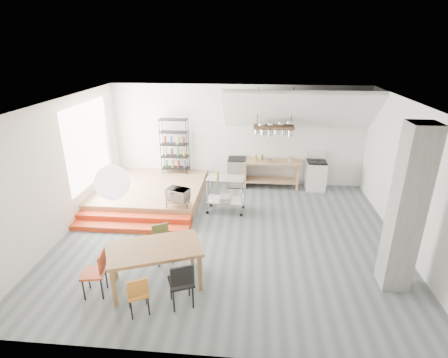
# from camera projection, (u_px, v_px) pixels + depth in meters

# --- Properties ---
(floor) EXTENTS (8.00, 8.00, 0.00)m
(floor) POSITION_uv_depth(u_px,v_px,m) (229.00, 236.00, 8.51)
(floor) COLOR #566064
(floor) RESTS_ON ground
(wall_back) EXTENTS (8.00, 0.04, 3.20)m
(wall_back) POSITION_uv_depth(u_px,v_px,m) (238.00, 136.00, 11.16)
(wall_back) COLOR silver
(wall_back) RESTS_ON ground
(wall_left) EXTENTS (0.04, 7.00, 3.20)m
(wall_left) POSITION_uv_depth(u_px,v_px,m) (61.00, 169.00, 8.26)
(wall_left) COLOR silver
(wall_left) RESTS_ON ground
(wall_right) EXTENTS (0.04, 7.00, 3.20)m
(wall_right) POSITION_uv_depth(u_px,v_px,m) (413.00, 181.00, 7.58)
(wall_right) COLOR silver
(wall_right) RESTS_ON ground
(ceiling) EXTENTS (8.00, 7.00, 0.02)m
(ceiling) POSITION_uv_depth(u_px,v_px,m) (230.00, 104.00, 7.33)
(ceiling) COLOR white
(ceiling) RESTS_ON wall_back
(slope_ceiling) EXTENTS (4.40, 1.44, 1.32)m
(slope_ceiling) POSITION_uv_depth(u_px,v_px,m) (299.00, 110.00, 10.10)
(slope_ceiling) COLOR white
(slope_ceiling) RESTS_ON wall_back
(window_pane) EXTENTS (0.02, 2.50, 2.20)m
(window_pane) POSITION_uv_depth(u_px,v_px,m) (89.00, 144.00, 9.57)
(window_pane) COLOR white
(window_pane) RESTS_ON wall_left
(platform) EXTENTS (3.00, 3.00, 0.40)m
(platform) POSITION_uv_depth(u_px,v_px,m) (151.00, 192.00, 10.50)
(platform) COLOR #A78253
(platform) RESTS_ON ground
(step_lower) EXTENTS (3.00, 0.35, 0.13)m
(step_lower) POSITION_uv_depth(u_px,v_px,m) (130.00, 228.00, 8.74)
(step_lower) COLOR red
(step_lower) RESTS_ON ground
(step_upper) EXTENTS (3.00, 0.35, 0.27)m
(step_upper) POSITION_uv_depth(u_px,v_px,m) (134.00, 219.00, 9.04)
(step_upper) COLOR red
(step_upper) RESTS_ON ground
(concrete_column) EXTENTS (0.50, 0.50, 3.20)m
(concrete_column) POSITION_uv_depth(u_px,v_px,m) (406.00, 211.00, 6.25)
(concrete_column) COLOR slate
(concrete_column) RESTS_ON ground
(kitchen_counter) EXTENTS (1.80, 0.60, 0.91)m
(kitchen_counter) POSITION_uv_depth(u_px,v_px,m) (271.00, 169.00, 11.10)
(kitchen_counter) COLOR #A78253
(kitchen_counter) RESTS_ON ground
(stove) EXTENTS (0.60, 0.60, 1.18)m
(stove) POSITION_uv_depth(u_px,v_px,m) (315.00, 175.00, 11.04)
(stove) COLOR white
(stove) RESTS_ON ground
(pot_rack) EXTENTS (1.20, 0.50, 1.43)m
(pot_rack) POSITION_uv_depth(u_px,v_px,m) (275.00, 129.00, 10.39)
(pot_rack) COLOR #392417
(pot_rack) RESTS_ON ceiling
(wire_shelving) EXTENTS (0.88, 0.38, 1.80)m
(wire_shelving) POSITION_uv_depth(u_px,v_px,m) (175.00, 145.00, 11.15)
(wire_shelving) COLOR black
(wire_shelving) RESTS_ON platform
(microwave_shelf) EXTENTS (0.60, 0.40, 0.16)m
(microwave_shelf) POSITION_uv_depth(u_px,v_px,m) (178.00, 200.00, 9.12)
(microwave_shelf) COLOR #A78253
(microwave_shelf) RESTS_ON platform
(paper_lantern) EXTENTS (0.60, 0.60, 0.60)m
(paper_lantern) POSITION_uv_depth(u_px,v_px,m) (112.00, 183.00, 5.89)
(paper_lantern) COLOR white
(paper_lantern) RESTS_ON ceiling
(dining_table) EXTENTS (1.95, 1.52, 0.82)m
(dining_table) POSITION_uv_depth(u_px,v_px,m) (155.00, 251.00, 6.59)
(dining_table) COLOR brown
(dining_table) RESTS_ON ground
(chair_mustard) EXTENTS (0.48, 0.48, 0.79)m
(chair_mustard) POSITION_uv_depth(u_px,v_px,m) (138.00, 292.00, 5.91)
(chair_mustard) COLOR #BB6F20
(chair_mustard) RESTS_ON ground
(chair_black) EXTENTS (0.55, 0.55, 0.93)m
(chair_black) POSITION_uv_depth(u_px,v_px,m) (182.00, 281.00, 6.05)
(chair_black) COLOR black
(chair_black) RESTS_ON ground
(chair_olive) EXTENTS (0.51, 0.51, 0.82)m
(chair_olive) POSITION_uv_depth(u_px,v_px,m) (162.00, 240.00, 7.41)
(chair_olive) COLOR olive
(chair_olive) RESTS_ON ground
(chair_red) EXTENTS (0.47, 0.47, 0.89)m
(chair_red) POSITION_uv_depth(u_px,v_px,m) (97.00, 270.00, 6.38)
(chair_red) COLOR #B43A19
(chair_red) RESTS_ON ground
(rolling_cart) EXTENTS (1.05, 0.64, 1.00)m
(rolling_cart) POSITION_uv_depth(u_px,v_px,m) (226.00, 190.00, 9.51)
(rolling_cart) COLOR silver
(rolling_cart) RESTS_ON ground
(mini_fridge) EXTENTS (0.55, 0.55, 0.94)m
(mini_fridge) POSITION_uv_depth(u_px,v_px,m) (237.00, 172.00, 11.30)
(mini_fridge) COLOR black
(mini_fridge) RESTS_ON ground
(microwave) EXTENTS (0.66, 0.54, 0.31)m
(microwave) POSITION_uv_depth(u_px,v_px,m) (178.00, 194.00, 9.06)
(microwave) COLOR beige
(microwave) RESTS_ON microwave_shelf
(bowl) EXTENTS (0.23, 0.23, 0.06)m
(bowl) POSITION_uv_depth(u_px,v_px,m) (270.00, 160.00, 10.94)
(bowl) COLOR silver
(bowl) RESTS_ON kitchen_counter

